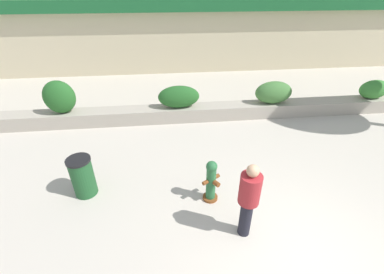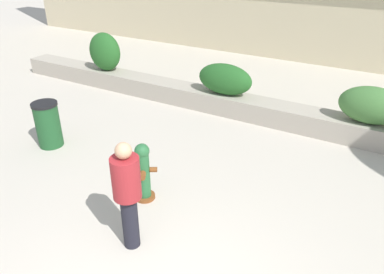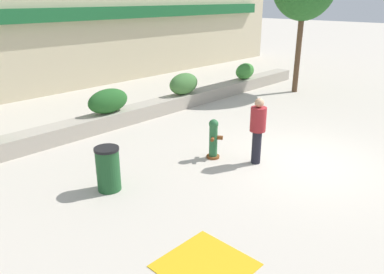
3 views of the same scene
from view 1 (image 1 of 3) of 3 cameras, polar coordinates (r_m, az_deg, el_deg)
The scene contains 9 objects.
ground_plane at distance 5.60m, azimuth 24.07°, elevation -24.97°, with size 120.00×120.00×0.00m, color beige.
planter_wall_low at distance 9.73m, azimuth 8.41°, elevation 5.79°, with size 18.00×0.70×0.50m, color #ADA393.
hedge_bush_0 at distance 9.78m, azimuth -27.40°, elevation 7.89°, with size 1.05×0.70×1.14m, color #235B23.
hedge_bush_1 at distance 9.18m, azimuth -2.96°, elevation 8.92°, with size 1.46×0.64×0.79m, color #235B23.
hedge_bush_2 at distance 9.97m, azimuth 17.66°, elevation 9.43°, with size 1.37×0.70×0.82m, color #427538.
hedge_bush_3 at distance 12.13m, azimuth 35.43°, elevation 8.63°, with size 1.17×0.58×0.72m, color #387F33.
fire_hydrant at distance 5.90m, azimuth 4.27°, elevation -9.66°, with size 0.49×0.49×1.08m.
pedestrian at distance 5.01m, azimuth 12.49°, elevation -12.94°, with size 0.52×0.52×1.73m.
trash_bin at distance 6.59m, azimuth -23.14°, elevation -8.07°, with size 0.55×0.55×1.01m.
Camera 1 is at (-2.35, -2.46, 4.44)m, focal length 24.00 mm.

